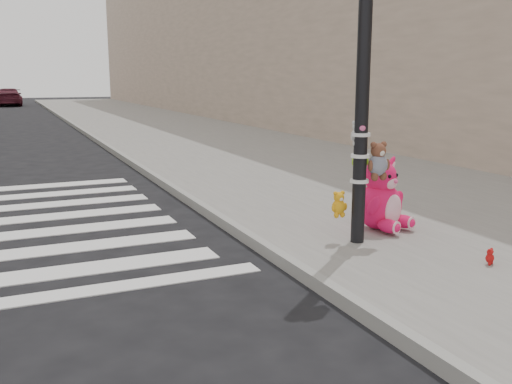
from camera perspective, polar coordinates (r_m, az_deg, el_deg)
name	(u,v)px	position (r m, az deg, el deg)	size (l,w,h in m)	color
ground	(200,361)	(4.50, -5.61, -16.46)	(120.00, 120.00, 0.00)	black
sidewalk_near	(260,154)	(15.26, 0.38, 3.79)	(7.00, 80.00, 0.14)	slate
curb_edge	(131,162)	(14.21, -12.43, 2.95)	(0.12, 80.00, 0.15)	gray
bld_near	(280,11)	(26.67, 2.44, 17.67)	(5.00, 60.00, 10.00)	#BDA591
signal_pole	(364,103)	(6.79, 10.78, 8.76)	(0.69, 0.48, 4.00)	black
pink_bunny	(381,200)	(7.59, 12.44, -0.77)	(0.78, 0.85, 0.96)	#FF155D
red_teddy	(490,256)	(6.57, 22.35, -5.98)	(0.12, 0.09, 0.18)	red
car_maroon_near	(9,97)	(46.42, -23.49, 8.70)	(1.80, 4.43, 1.28)	#501724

